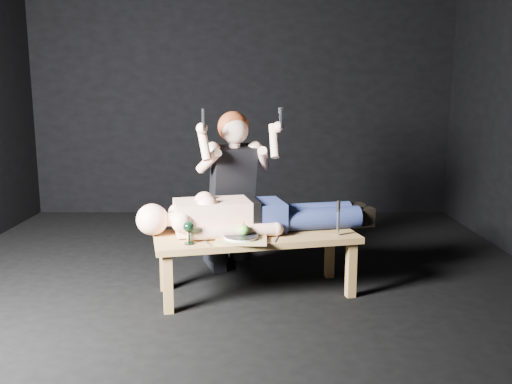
{
  "coord_description": "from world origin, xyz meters",
  "views": [
    {
      "loc": [
        0.18,
        -3.98,
        1.45
      ],
      "look_at": [
        0.18,
        -0.19,
        0.75
      ],
      "focal_mm": 37.51,
      "sensor_mm": 36.0,
      "label": 1
    }
  ],
  "objects_px": {
    "carving_knife": "(338,218)",
    "lying_man": "(259,211)",
    "table": "(256,264)",
    "kneeling_woman": "(230,191)",
    "goblet": "(189,233)",
    "serving_tray": "(241,240)"
  },
  "relations": [
    {
      "from": "serving_tray",
      "to": "goblet",
      "type": "relative_size",
      "value": 2.2
    },
    {
      "from": "kneeling_woman",
      "to": "carving_knife",
      "type": "height_order",
      "value": "kneeling_woman"
    },
    {
      "from": "kneeling_woman",
      "to": "goblet",
      "type": "height_order",
      "value": "kneeling_woman"
    },
    {
      "from": "table",
      "to": "serving_tray",
      "type": "bearing_deg",
      "value": -131.4
    },
    {
      "from": "serving_tray",
      "to": "goblet",
      "type": "xyz_separation_m",
      "value": [
        -0.35,
        -0.07,
        0.07
      ]
    },
    {
      "from": "carving_knife",
      "to": "lying_man",
      "type": "bearing_deg",
      "value": 151.15
    },
    {
      "from": "lying_man",
      "to": "goblet",
      "type": "distance_m",
      "value": 0.62
    },
    {
      "from": "kneeling_woman",
      "to": "serving_tray",
      "type": "bearing_deg",
      "value": -99.76
    },
    {
      "from": "kneeling_woman",
      "to": "table",
      "type": "bearing_deg",
      "value": -86.15
    },
    {
      "from": "kneeling_woman",
      "to": "carving_knife",
      "type": "relative_size",
      "value": 5.38
    },
    {
      "from": "table",
      "to": "serving_tray",
      "type": "relative_size",
      "value": 4.15
    },
    {
      "from": "serving_tray",
      "to": "goblet",
      "type": "bearing_deg",
      "value": -168.01
    },
    {
      "from": "lying_man",
      "to": "serving_tray",
      "type": "height_order",
      "value": "lying_man"
    },
    {
      "from": "lying_man",
      "to": "kneeling_woman",
      "type": "relative_size",
      "value": 1.18
    },
    {
      "from": "kneeling_woman",
      "to": "serving_tray",
      "type": "xyz_separation_m",
      "value": [
        0.11,
        -0.69,
        -0.22
      ]
    },
    {
      "from": "kneeling_woman",
      "to": "lying_man",
      "type": "bearing_deg",
      "value": -77.16
    },
    {
      "from": "serving_tray",
      "to": "kneeling_woman",
      "type": "bearing_deg",
      "value": 98.73
    },
    {
      "from": "goblet",
      "to": "carving_knife",
      "type": "relative_size",
      "value": 0.63
    },
    {
      "from": "table",
      "to": "goblet",
      "type": "height_order",
      "value": "goblet"
    },
    {
      "from": "carving_knife",
      "to": "table",
      "type": "bearing_deg",
      "value": 164.17
    },
    {
      "from": "lying_man",
      "to": "kneeling_woman",
      "type": "xyz_separation_m",
      "value": [
        -0.23,
        0.37,
        0.08
      ]
    },
    {
      "from": "kneeling_woman",
      "to": "goblet",
      "type": "relative_size",
      "value": 8.53
    }
  ]
}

